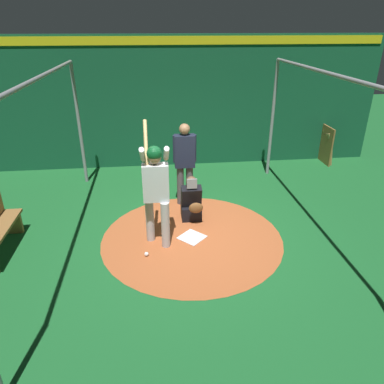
{
  "coord_description": "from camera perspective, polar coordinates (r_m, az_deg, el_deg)",
  "views": [
    {
      "loc": [
        5.61,
        -0.64,
        3.64
      ],
      "look_at": [
        0.0,
        0.0,
        0.95
      ],
      "focal_mm": 33.31,
      "sensor_mm": 36.0,
      "label": 1
    }
  ],
  "objects": [
    {
      "name": "bat_rack",
      "position": [
        10.97,
        20.35,
        7.21
      ],
      "size": [
        1.06,
        0.21,
        1.05
      ],
      "color": "olive",
      "rests_on": "ground"
    },
    {
      "name": "back_wall",
      "position": [
        9.77,
        -2.7,
        14.07
      ],
      "size": [
        0.22,
        11.04,
        3.4
      ],
      "color": "#145133",
      "rests_on": "ground"
    },
    {
      "name": "cage_frame",
      "position": [
        5.86,
        0.0,
        9.87
      ],
      "size": [
        5.92,
        4.79,
        2.9
      ],
      "color": "gray",
      "rests_on": "ground"
    },
    {
      "name": "dirt_circle",
      "position": [
        6.71,
        0.0,
        -7.32
      ],
      "size": [
        3.35,
        3.35,
        0.01
      ],
      "primitive_type": "cylinder",
      "color": "#AD562D",
      "rests_on": "ground"
    },
    {
      "name": "baseball_0",
      "position": [
        6.62,
        -4.48,
        -7.51
      ],
      "size": [
        0.07,
        0.07,
        0.07
      ],
      "primitive_type": "sphere",
      "color": "white",
      "rests_on": "dirt_circle"
    },
    {
      "name": "home_plate",
      "position": [
        6.71,
        0.0,
        -7.25
      ],
      "size": [
        0.59,
        0.59,
        0.01
      ],
      "primitive_type": "cube",
      "rotation": [
        0.0,
        0.0,
        0.79
      ],
      "color": "white",
      "rests_on": "dirt_circle"
    },
    {
      "name": "catcher",
      "position": [
        7.16,
        -0.08,
        -1.71
      ],
      "size": [
        0.58,
        0.4,
        0.95
      ],
      "color": "black",
      "rests_on": "ground"
    },
    {
      "name": "baseball_1",
      "position": [
        6.26,
        -7.3,
        -9.83
      ],
      "size": [
        0.07,
        0.07,
        0.07
      ],
      "primitive_type": "sphere",
      "color": "white",
      "rests_on": "dirt_circle"
    },
    {
      "name": "ground_plane",
      "position": [
        6.72,
        0.0,
        -7.34
      ],
      "size": [
        27.04,
        27.04,
        0.0
      ],
      "primitive_type": "plane",
      "color": "#195B28"
    },
    {
      "name": "batter",
      "position": [
        6.07,
        -5.84,
        0.95
      ],
      "size": [
        0.68,
        0.49,
        2.18
      ],
      "color": "#BCBCC0",
      "rests_on": "ground"
    },
    {
      "name": "umpire",
      "position": [
        7.54,
        -1.17,
        5.13
      ],
      "size": [
        0.23,
        0.49,
        1.8
      ],
      "color": "#4C4C51",
      "rests_on": "ground"
    }
  ]
}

